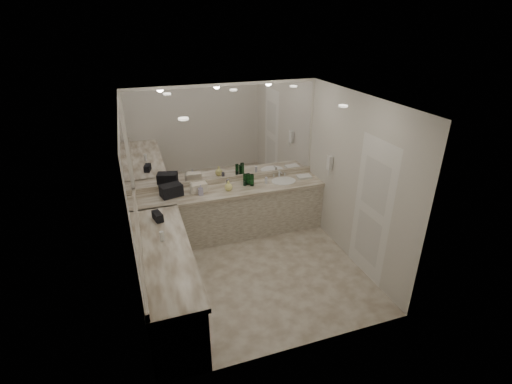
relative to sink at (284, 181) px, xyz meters
name	(u,v)px	position (x,y,z in m)	size (l,w,h in m)	color
floor	(255,273)	(-0.95, -1.20, -0.90)	(3.20, 3.20, 0.00)	beige
ceiling	(254,102)	(-0.95, -1.20, 1.71)	(3.20, 3.20, 0.00)	white
wall_back	(227,160)	(-0.95, 0.30, 0.41)	(3.20, 0.02, 2.60)	beige
wall_left	(134,215)	(-2.55, -1.20, 0.41)	(0.02, 3.00, 2.60)	beige
wall_right	(355,181)	(0.65, -1.20, 0.41)	(0.02, 3.00, 2.60)	beige
vanity_back_base	(233,213)	(-0.95, 0.00, -0.48)	(3.20, 0.60, 0.84)	beige
vanity_back_top	(232,190)	(-0.95, -0.01, -0.03)	(3.20, 0.64, 0.06)	beige
vanity_left_base	(168,280)	(-2.25, -1.50, -0.48)	(0.60, 2.40, 0.84)	beige
vanity_left_top	(165,252)	(-2.24, -1.50, -0.03)	(0.64, 2.42, 0.06)	beige
backsplash_back	(228,179)	(-0.95, 0.28, 0.05)	(3.20, 0.04, 0.10)	beige
backsplash_left	(139,238)	(-2.53, -1.20, 0.05)	(0.04, 3.00, 0.10)	beige
mirror_back	(226,134)	(-0.95, 0.29, 0.88)	(3.12, 0.01, 1.55)	white
mirror_left	(129,180)	(-2.54, -1.20, 0.88)	(0.01, 2.92, 1.55)	white
sink	(284,181)	(0.00, 0.00, 0.00)	(0.44, 0.44, 0.03)	white
faucet	(279,173)	(0.00, 0.21, 0.07)	(0.24, 0.16, 0.14)	silver
wall_phone	(330,163)	(0.61, -0.50, 0.46)	(0.06, 0.10, 0.24)	white
door	(372,211)	(0.64, -1.70, 0.16)	(0.02, 0.82, 2.10)	white
black_toiletry_bag	(171,191)	(-1.96, 0.03, 0.10)	(0.34, 0.21, 0.19)	black
black_bag_spill	(158,216)	(-2.25, -0.71, 0.07)	(0.10, 0.22, 0.12)	black
cream_cosmetic_case	(199,187)	(-1.51, 0.05, 0.08)	(0.26, 0.16, 0.15)	beige
hand_towel	(304,177)	(0.41, 0.02, 0.03)	(0.25, 0.17, 0.04)	white
lotion_left	(162,236)	(-2.25, -1.28, 0.07)	(0.06, 0.06, 0.13)	white
soap_bottle_a	(192,188)	(-1.63, 0.03, 0.11)	(0.08, 0.08, 0.20)	white
soap_bottle_b	(201,190)	(-1.50, -0.08, 0.09)	(0.08, 0.08, 0.17)	#B6AFCF
soap_bottle_c	(228,186)	(-1.03, -0.05, 0.09)	(0.13, 0.13, 0.17)	#FFF78B
green_bottle_0	(252,180)	(-0.59, 0.00, 0.11)	(0.07, 0.07, 0.21)	#11461B
green_bottle_1	(248,179)	(-0.64, 0.07, 0.10)	(0.07, 0.07, 0.20)	#11461B
green_bottle_2	(245,180)	(-0.71, 0.05, 0.11)	(0.06, 0.06, 0.21)	#11461B
amenity_bottle_0	(168,192)	(-2.01, 0.08, 0.06)	(0.05, 0.05, 0.10)	white
amenity_bottle_1	(162,193)	(-2.11, 0.06, 0.08)	(0.06, 0.06, 0.14)	white
amenity_bottle_2	(245,183)	(-0.71, 0.05, 0.05)	(0.04, 0.04, 0.09)	#9966B2
amenity_bottle_3	(174,191)	(-1.92, 0.06, 0.07)	(0.05, 0.05, 0.12)	#9966B2
amenity_bottle_4	(266,180)	(-0.33, 0.02, 0.06)	(0.05, 0.05, 0.11)	silver
amenity_bottle_5	(228,183)	(-0.99, 0.12, 0.06)	(0.05, 0.05, 0.12)	#3F3F4C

